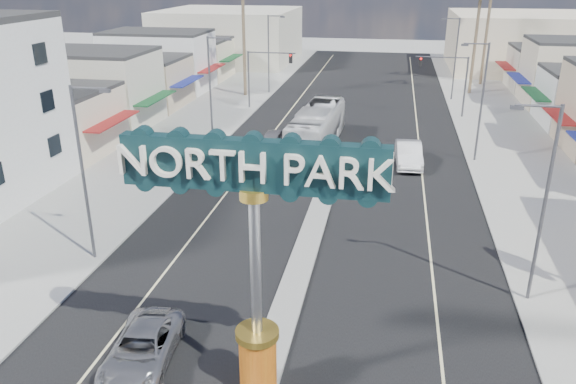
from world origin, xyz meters
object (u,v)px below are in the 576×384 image
at_px(streetlight_l_mid, 212,87).
at_px(streetlight_r_near, 542,196).
at_px(traffic_signal_right, 448,74).
at_px(streetlight_l_near, 85,166).
at_px(car_parked_right, 409,154).
at_px(gateway_sign, 255,243).
at_px(palm_right_mid, 480,0).
at_px(streetlight_r_far, 454,55).
at_px(streetlight_r_mid, 480,97).
at_px(traffic_signal_left, 265,69).
at_px(city_bus, 316,128).
at_px(suv_left, 142,348).
at_px(streetlight_l_far, 270,50).
at_px(car_parked_left, 272,141).

height_order(streetlight_l_mid, streetlight_r_near, same).
bearing_deg(streetlight_l_mid, traffic_signal_right, 35.50).
height_order(traffic_signal_right, streetlight_r_near, streetlight_r_near).
bearing_deg(streetlight_l_near, car_parked_right, 48.70).
xyz_separation_m(gateway_sign, palm_right_mid, (13.00, 54.02, 4.67)).
bearing_deg(streetlight_r_far, streetlight_r_mid, -90.00).
bearing_deg(gateway_sign, traffic_signal_left, 102.33).
bearing_deg(streetlight_r_near, city_bus, 120.36).
distance_m(streetlight_r_near, suv_left, 17.32).
distance_m(traffic_signal_right, streetlight_l_far, 21.20).
xyz_separation_m(streetlight_r_mid, suv_left, (-15.09, -27.30, -4.38)).
bearing_deg(streetlight_l_near, streetlight_r_far, 63.58).
distance_m(traffic_signal_right, suv_left, 43.70).
distance_m(suv_left, car_parked_left, 27.38).
distance_m(traffic_signal_left, traffic_signal_right, 18.37).
relative_size(traffic_signal_right, city_bus, 0.49).
relative_size(streetlight_l_far, city_bus, 0.74).
relative_size(streetlight_r_near, palm_right_mid, 0.74).
relative_size(streetlight_l_near, streetlight_r_mid, 1.00).
xyz_separation_m(traffic_signal_left, traffic_signal_right, (18.37, 0.00, 0.00)).
bearing_deg(streetlight_r_far, gateway_sign, -101.78).
relative_size(suv_left, city_bus, 0.40).
distance_m(traffic_signal_left, streetlight_r_near, 39.26).
distance_m(traffic_signal_right, streetlight_l_near, 39.26).
distance_m(traffic_signal_left, streetlight_l_far, 8.14).
bearing_deg(streetlight_l_near, car_parked_left, 76.19).
xyz_separation_m(palm_right_mid, car_parked_right, (-7.50, -27.87, -9.74)).
xyz_separation_m(streetlight_l_mid, city_bus, (8.43, 1.22, -3.36)).
relative_size(streetlight_r_mid, suv_left, 1.82).
bearing_deg(gateway_sign, traffic_signal_right, 77.67).
bearing_deg(gateway_sign, palm_right_mid, 76.47).
relative_size(gateway_sign, streetlight_r_near, 1.02).
bearing_deg(palm_right_mid, streetlight_l_mid, -132.03).
distance_m(streetlight_l_mid, streetlight_l_far, 22.00).
distance_m(streetlight_l_near, city_bus, 23.08).
bearing_deg(streetlight_r_near, streetlight_l_far, 116.42).
bearing_deg(streetlight_l_mid, streetlight_r_far, 46.52).
height_order(streetlight_l_far, streetlight_r_near, same).
distance_m(streetlight_l_near, suv_left, 10.29).
xyz_separation_m(streetlight_l_near, streetlight_l_mid, (0.00, 20.00, 0.00)).
distance_m(gateway_sign, streetlight_r_far, 51.10).
bearing_deg(suv_left, gateway_sign, -14.64).
relative_size(traffic_signal_right, suv_left, 1.21).
distance_m(traffic_signal_left, car_parked_left, 14.83).
bearing_deg(suv_left, streetlight_l_mid, 96.08).
height_order(streetlight_r_mid, city_bus, streetlight_r_mid).
bearing_deg(suv_left, car_parked_right, 62.36).
relative_size(palm_right_mid, car_parked_right, 2.30).
bearing_deg(suv_left, streetlight_l_far, 90.81).
relative_size(streetlight_r_mid, car_parked_right, 1.71).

